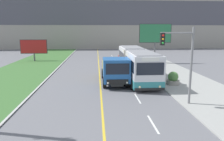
{
  "coord_description": "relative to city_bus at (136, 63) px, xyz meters",
  "views": [
    {
      "loc": [
        -0.32,
        -3.33,
        5.14
      ],
      "look_at": [
        1.1,
        16.57,
        1.4
      ],
      "focal_mm": 35.0,
      "sensor_mm": 36.0,
      "label": 1
    }
  ],
  "objects": [
    {
      "name": "traffic_light_mast",
      "position": [
        1.41,
        -8.86,
        1.85
      ],
      "size": [
        2.28,
        0.32,
        5.33
      ],
      "color": "slate",
      "rests_on": "ground_plane"
    },
    {
      "name": "city_bus",
      "position": [
        0.0,
        0.0,
        0.0
      ],
      "size": [
        2.69,
        12.34,
        3.09
      ],
      "color": "silver",
      "rests_on": "ground_plane"
    },
    {
      "name": "billboard_large",
      "position": [
        4.75,
        10.38,
        2.85
      ],
      "size": [
        4.99,
        0.24,
        6.03
      ],
      "color": "#59595B",
      "rests_on": "ground_plane"
    },
    {
      "name": "planter_round_second",
      "position": [
        2.75,
        1.27,
        -1.01
      ],
      "size": [
        1.07,
        1.07,
        1.11
      ],
      "color": "gray",
      "rests_on": "sidewalk_right"
    },
    {
      "name": "dump_truck",
      "position": [
        -2.53,
        -2.9,
        -0.27
      ],
      "size": [
        2.44,
        6.94,
        2.61
      ],
      "color": "black",
      "rests_on": "ground_plane"
    },
    {
      "name": "apartment_block_background",
      "position": [
        -3.96,
        39.8,
        7.49
      ],
      "size": [
        80.0,
        8.04,
        18.11
      ],
      "color": "gray",
      "rests_on": "ground_plane"
    },
    {
      "name": "billboard_small",
      "position": [
        -14.67,
        14.15,
        0.75
      ],
      "size": [
        4.38,
        0.24,
        3.55
      ],
      "color": "#59595B",
      "rests_on": "ground_plane"
    },
    {
      "name": "car_distant",
      "position": [
        0.39,
        12.54,
        -0.88
      ],
      "size": [
        1.8,
        4.3,
        1.45
      ],
      "color": "maroon",
      "rests_on": "ground_plane"
    },
    {
      "name": "planter_round_near",
      "position": [
        2.84,
        -3.51,
        -0.97
      ],
      "size": [
        1.2,
        1.2,
        1.22
      ],
      "color": "gray",
      "rests_on": "sidewalk_right"
    }
  ]
}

